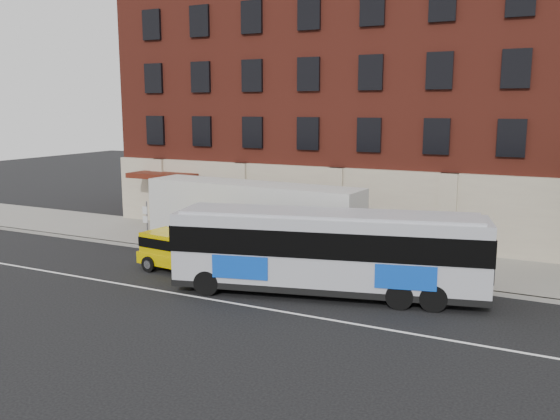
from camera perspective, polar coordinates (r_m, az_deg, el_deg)
The scene contains 9 objects.
ground at distance 22.34m, azimuth -5.68°, elevation -9.36°, with size 120.00×120.00×0.00m, color black.
sidewalk at distance 29.99m, azimuth 3.49°, elevation -4.12°, with size 60.00×6.00×0.15m, color gray.
kerb at distance 27.34m, azimuth 1.02°, elevation -5.50°, with size 60.00×0.25×0.15m, color gray.
lane_line at distance 22.74m, azimuth -5.01°, elevation -8.98°, with size 60.00×0.12×0.01m, color white.
building at distance 36.52m, azimuth 8.54°, elevation 10.21°, with size 30.00×12.10×15.00m.
sign_pole at distance 31.63m, azimuth -12.90°, elevation -1.06°, with size 0.30×0.20×2.50m.
city_bus at distance 23.17m, azimuth 4.71°, elevation -3.85°, with size 12.53×5.48×3.36m.
yellow_suv at distance 26.94m, azimuth -9.62°, elevation -3.84°, with size 4.68×2.35×1.75m.
shipping_container at distance 28.73m, azimuth -2.74°, elevation -1.11°, with size 11.35×2.97×3.74m.
Camera 1 is at (11.28, -17.81, 7.39)m, focal length 37.46 mm.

